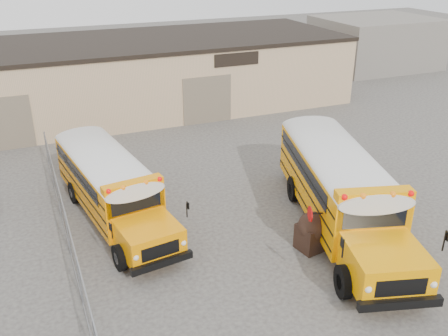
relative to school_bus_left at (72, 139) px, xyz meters
name	(u,v)px	position (x,y,z in m)	size (l,w,h in m)	color
ground	(253,262)	(4.75, -11.02, -1.58)	(120.00, 120.00, 0.00)	#3F3C3A
warehouse	(126,75)	(4.75, 8.97, 0.79)	(30.20, 10.20, 4.67)	tan
chainlink_fence	(68,234)	(-1.25, -8.02, -0.68)	(0.07, 18.07, 1.81)	gray
distant_building_right	(375,43)	(28.75, 12.98, 0.62)	(10.00, 8.00, 4.40)	gray
school_bus_left	(72,139)	(0.00, 0.00, 0.00)	(3.55, 9.57, 2.73)	#FF9000
school_bus_right	(299,128)	(10.89, -3.59, 0.25)	(5.53, 11.12, 3.17)	#FF9C00
tarp_bundle	(312,231)	(7.15, -11.06, -0.81)	(1.15, 1.11, 1.51)	black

